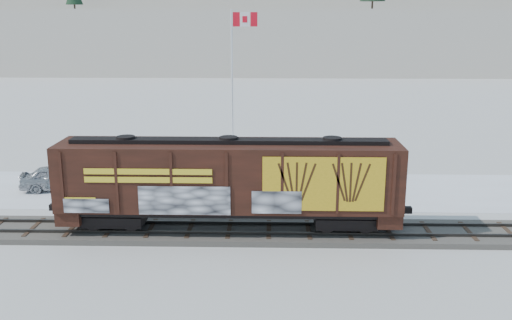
{
  "coord_description": "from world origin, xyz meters",
  "views": [
    {
      "loc": [
        2.06,
        -27.03,
        10.72
      ],
      "look_at": [
        1.28,
        3.0,
        3.14
      ],
      "focal_mm": 40.0,
      "sensor_mm": 36.0,
      "label": 1
    }
  ],
  "objects_px": {
    "flagpole": "(234,108)",
    "car_silver": "(58,177)",
    "car_white": "(263,180)",
    "car_dark": "(264,188)",
    "hopper_railcar": "(229,179)"
  },
  "relations": [
    {
      "from": "car_dark",
      "to": "hopper_railcar",
      "type": "bearing_deg",
      "value": -171.88
    },
    {
      "from": "car_silver",
      "to": "car_white",
      "type": "xyz_separation_m",
      "value": [
        12.97,
        -0.48,
        0.06
      ]
    },
    {
      "from": "flagpole",
      "to": "car_dark",
      "type": "xyz_separation_m",
      "value": [
        2.34,
        -9.02,
        -3.41
      ]
    },
    {
      "from": "hopper_railcar",
      "to": "flagpole",
      "type": "height_order",
      "value": "flagpole"
    },
    {
      "from": "hopper_railcar",
      "to": "flagpole",
      "type": "xyz_separation_m",
      "value": [
        -0.68,
        14.65,
        1.19
      ]
    },
    {
      "from": "hopper_railcar",
      "to": "car_dark",
      "type": "height_order",
      "value": "hopper_railcar"
    },
    {
      "from": "hopper_railcar",
      "to": "car_white",
      "type": "distance_m",
      "value": 7.34
    },
    {
      "from": "hopper_railcar",
      "to": "car_dark",
      "type": "distance_m",
      "value": 6.27
    },
    {
      "from": "car_white",
      "to": "car_dark",
      "type": "height_order",
      "value": "car_white"
    },
    {
      "from": "flagpole",
      "to": "car_silver",
      "type": "xyz_separation_m",
      "value": [
        -10.71,
        -7.3,
        -3.31
      ]
    },
    {
      "from": "flagpole",
      "to": "car_dark",
      "type": "bearing_deg",
      "value": -75.43
    },
    {
      "from": "car_silver",
      "to": "car_white",
      "type": "bearing_deg",
      "value": -103.58
    },
    {
      "from": "flagpole",
      "to": "car_dark",
      "type": "height_order",
      "value": "flagpole"
    },
    {
      "from": "hopper_railcar",
      "to": "car_white",
      "type": "height_order",
      "value": "hopper_railcar"
    },
    {
      "from": "hopper_railcar",
      "to": "car_dark",
      "type": "xyz_separation_m",
      "value": [
        1.66,
        5.63,
        -2.22
      ]
    }
  ]
}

